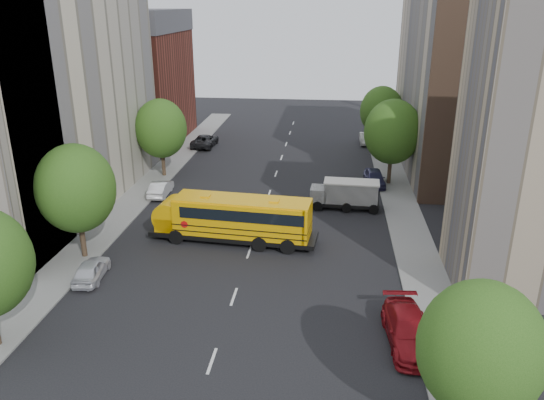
% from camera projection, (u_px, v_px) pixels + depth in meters
% --- Properties ---
extents(ground, '(120.00, 120.00, 0.00)m').
position_uv_depth(ground, '(253.00, 240.00, 38.66)').
color(ground, black).
rests_on(ground, ground).
extents(sidewalk_left, '(3.00, 80.00, 0.12)m').
position_uv_depth(sidewalk_left, '(126.00, 208.00, 44.48)').
color(sidewalk_left, slate).
rests_on(sidewalk_left, ground).
extents(sidewalk_right, '(3.00, 80.00, 0.12)m').
position_uv_depth(sidewalk_right, '(405.00, 220.00, 42.10)').
color(sidewalk_right, slate).
rests_on(sidewalk_right, ground).
extents(lane_markings, '(0.15, 64.00, 0.01)m').
position_uv_depth(lane_markings, '(269.00, 194.00, 47.97)').
color(lane_markings, silver).
rests_on(lane_markings, ground).
extents(building_left_cream, '(10.00, 26.00, 20.00)m').
position_uv_depth(building_left_cream, '(41.00, 85.00, 42.60)').
color(building_left_cream, beige).
rests_on(building_left_cream, ground).
extents(building_left_redbrick, '(10.00, 15.00, 13.00)m').
position_uv_depth(building_left_redbrick, '(139.00, 88.00, 64.31)').
color(building_left_redbrick, maroon).
rests_on(building_left_redbrick, ground).
extents(building_right_far, '(10.00, 22.00, 18.00)m').
position_uv_depth(building_right_far, '(462.00, 81.00, 52.26)').
color(building_right_far, '#B5A58D').
rests_on(building_right_far, ground).
extents(building_right_sidewall, '(10.10, 0.30, 18.00)m').
position_uv_depth(building_right_sidewall, '(493.00, 100.00, 42.02)').
color(building_right_sidewall, brown).
rests_on(building_right_sidewall, ground).
extents(street_tree_1, '(5.12, 5.12, 7.90)m').
position_uv_depth(street_tree_1, '(76.00, 188.00, 34.34)').
color(street_tree_1, '#38281C').
rests_on(street_tree_1, ground).
extents(street_tree_2, '(4.99, 4.99, 7.71)m').
position_uv_depth(street_tree_2, '(161.00, 129.00, 51.14)').
color(street_tree_2, '#38281C').
rests_on(street_tree_2, ground).
extents(street_tree_3, '(4.61, 4.61, 7.11)m').
position_uv_depth(street_tree_3, '(481.00, 350.00, 19.21)').
color(street_tree_3, '#38281C').
rests_on(street_tree_3, ground).
extents(street_tree_4, '(5.25, 5.25, 8.10)m').
position_uv_depth(street_tree_4, '(393.00, 132.00, 48.77)').
color(street_tree_4, '#38281C').
rests_on(street_tree_4, ground).
extents(street_tree_5, '(4.86, 4.86, 7.51)m').
position_uv_depth(street_tree_5, '(382.00, 111.00, 60.07)').
color(street_tree_5, '#38281C').
rests_on(street_tree_5, ground).
extents(school_bus, '(12.26, 3.87, 3.40)m').
position_uv_depth(school_bus, '(232.00, 217.00, 37.85)').
color(school_bus, black).
rests_on(school_bus, ground).
extents(safari_truck, '(5.75, 2.36, 2.42)m').
position_uv_depth(safari_truck, '(346.00, 194.00, 44.19)').
color(safari_truck, black).
rests_on(safari_truck, ground).
extents(parked_car_0, '(1.90, 3.95, 1.30)m').
position_uv_depth(parked_car_0, '(91.00, 270.00, 33.02)').
color(parked_car_0, silver).
rests_on(parked_car_0, ground).
extents(parked_car_1, '(1.56, 4.10, 1.33)m').
position_uv_depth(parked_car_1, '(161.00, 188.00, 47.34)').
color(parked_car_1, silver).
rests_on(parked_car_1, ground).
extents(parked_car_2, '(2.60, 5.37, 1.47)m').
position_uv_depth(parked_car_2, '(205.00, 141.00, 63.41)').
color(parked_car_2, black).
rests_on(parked_car_2, ground).
extents(parked_car_3, '(2.63, 5.56, 1.57)m').
position_uv_depth(parked_car_3, '(409.00, 330.00, 26.69)').
color(parked_car_3, maroon).
rests_on(parked_car_3, ground).
extents(parked_car_4, '(2.04, 4.52, 1.51)m').
position_uv_depth(parked_car_4, '(374.00, 178.00, 49.90)').
color(parked_car_4, '#393863').
rests_on(parked_car_4, ground).
extents(parked_car_5, '(1.41, 3.89, 1.28)m').
position_uv_depth(parked_car_5, '(365.00, 139.00, 64.74)').
color(parked_car_5, '#A3A49F').
rests_on(parked_car_5, ground).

